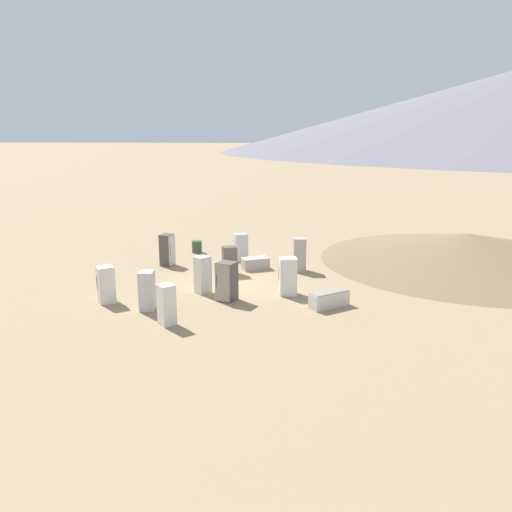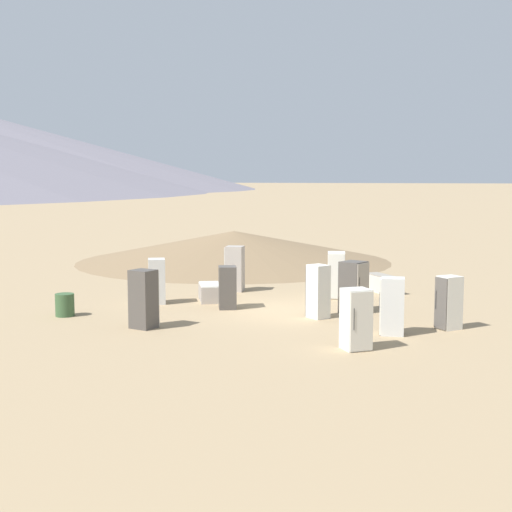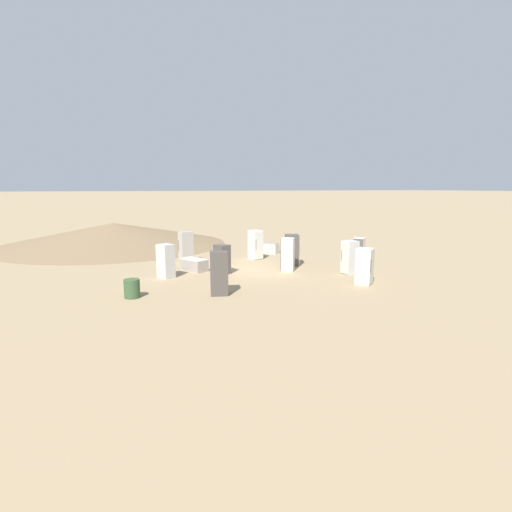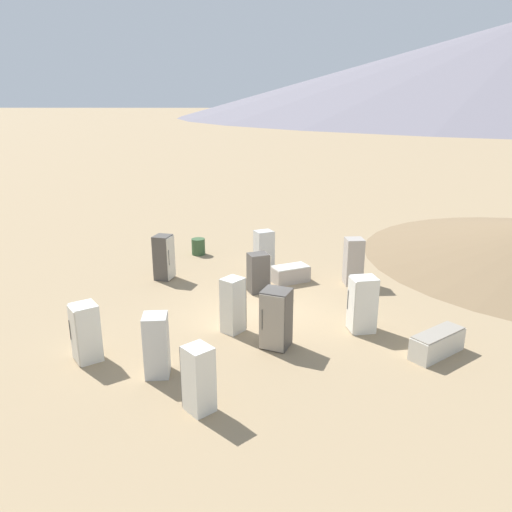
{
  "view_description": "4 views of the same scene",
  "coord_description": "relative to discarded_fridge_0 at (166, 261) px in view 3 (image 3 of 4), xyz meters",
  "views": [
    {
      "loc": [
        24.09,
        4.17,
        7.37
      ],
      "look_at": [
        -0.72,
        1.36,
        1.33
      ],
      "focal_mm": 35.0,
      "sensor_mm": 36.0,
      "label": 1
    },
    {
      "loc": [
        6.45,
        -24.05,
        4.72
      ],
      "look_at": [
        -1.28,
        1.28,
        1.76
      ],
      "focal_mm": 50.0,
      "sensor_mm": 36.0,
      "label": 2
    },
    {
      "loc": [
        -8.26,
        -19.65,
        4.44
      ],
      "look_at": [
        -0.49,
        -1.45,
        1.04
      ],
      "focal_mm": 28.0,
      "sensor_mm": 36.0,
      "label": 3
    },
    {
      "loc": [
        16.04,
        0.08,
        7.05
      ],
      "look_at": [
        -0.35,
        -0.27,
        1.92
      ],
      "focal_mm": 35.0,
      "sensor_mm": 36.0,
      "label": 4
    }
  ],
  "objects": [
    {
      "name": "discarded_fridge_1",
      "position": [
        8.24,
        -4.94,
        -0.0
      ],
      "size": [
        0.96,
        0.96,
        1.68
      ],
      "rotation": [
        0.0,
        0.0,
        3.77
      ],
      "color": "silver",
      "rests_on": "ground_plane"
    },
    {
      "name": "ground_plane",
      "position": [
        4.76,
        0.02,
        -0.84
      ],
      "size": [
        1000.0,
        1000.0,
        0.0
      ],
      "primitive_type": "plane",
      "color": "#9E8460"
    },
    {
      "name": "dirt_mound",
      "position": [
        -1.55,
        13.52,
        0.01
      ],
      "size": [
        17.43,
        17.43,
        1.69
      ],
      "color": "#7F6647",
      "rests_on": "ground_plane"
    },
    {
      "name": "discarded_fridge_2",
      "position": [
        7.3,
        0.4,
        0.05
      ],
      "size": [
        1.02,
        1.02,
        1.79
      ],
      "rotation": [
        0.0,
        0.0,
        4.34
      ],
      "color": "#4C4742",
      "rests_on": "ground_plane"
    },
    {
      "name": "discarded_fridge_10",
      "position": [
        2.85,
        -0.19,
        -0.08
      ],
      "size": [
        0.85,
        0.94,
        1.53
      ],
      "rotation": [
        0.0,
        0.0,
        0.39
      ],
      "color": "#4C4742",
      "rests_on": "ground_plane"
    },
    {
      "name": "discarded_fridge_4",
      "position": [
        1.85,
        3.57,
        0.09
      ],
      "size": [
        0.8,
        0.75,
        1.87
      ],
      "rotation": [
        0.0,
        0.0,
        1.67
      ],
      "color": "#A89E93",
      "rests_on": "ground_plane"
    },
    {
      "name": "discarded_fridge_3",
      "position": [
        1.7,
        1.08,
        -0.51
      ],
      "size": [
        1.34,
        1.66,
        0.66
      ],
      "rotation": [
        0.0,
        0.0,
        3.59
      ],
      "color": "#A89E93",
      "rests_on": "ground_plane"
    },
    {
      "name": "discarded_fridge_7",
      "position": [
        1.45,
        -4.09,
        0.08
      ],
      "size": [
        0.85,
        0.83,
        1.83
      ],
      "rotation": [
        0.0,
        0.0,
        6.03
      ],
      "color": "#4C4742",
      "rests_on": "ground_plane"
    },
    {
      "name": "discarded_fridge_11",
      "position": [
        8.97,
        -2.79,
        0.02
      ],
      "size": [
        0.79,
        0.7,
        1.72
      ],
      "rotation": [
        0.0,
        0.0,
        1.68
      ],
      "color": "silver",
      "rests_on": "ground_plane"
    },
    {
      "name": "discarded_fridge_6",
      "position": [
        6.32,
        -0.93,
        0.05
      ],
      "size": [
        0.86,
        0.84,
        1.79
      ],
      "rotation": [
        0.0,
        0.0,
        0.91
      ],
      "color": "silver",
      "rests_on": "ground_plane"
    },
    {
      "name": "discarded_fridge_5",
      "position": [
        6.18,
        3.14,
        0.06
      ],
      "size": [
        0.79,
        0.9,
        1.8
      ],
      "rotation": [
        0.0,
        0.0,
        3.33
      ],
      "color": "silver",
      "rests_on": "ground_plane"
    },
    {
      "name": "discarded_fridge_8",
      "position": [
        10.57,
        -1.47,
        -0.01
      ],
      "size": [
        0.87,
        0.86,
        1.66
      ],
      "rotation": [
        0.0,
        0.0,
        2.32
      ],
      "color": "silver",
      "rests_on": "ground_plane"
    },
    {
      "name": "rusty_barrel",
      "position": [
        -1.96,
        -3.15,
        -0.46
      ],
      "size": [
        0.64,
        0.64,
        0.77
      ],
      "color": "#385633",
      "rests_on": "ground_plane"
    },
    {
      "name": "discarded_fridge_0",
      "position": [
        0.0,
        0.0,
        0.0
      ],
      "size": [
        0.87,
        0.95,
        1.68
      ],
      "rotation": [
        0.0,
        0.0,
        0.46
      ],
      "color": "silver",
      "rests_on": "ground_plane"
    },
    {
      "name": "discarded_fridge_9",
      "position": [
        7.73,
        5.05,
        -0.48
      ],
      "size": [
        1.63,
        1.84,
        0.72
      ],
      "rotation": [
        0.0,
        0.0,
        3.8
      ],
      "color": "beige",
      "rests_on": "ground_plane"
    }
  ]
}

